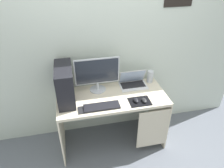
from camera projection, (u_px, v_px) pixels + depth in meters
name	position (u px, v px, depth m)	size (l,w,h in m)	color
ground_plane	(112.00, 140.00, 3.04)	(8.00, 8.00, 0.00)	slate
wall_back	(106.00, 46.00, 2.63)	(4.00, 0.05, 2.60)	beige
desk	(114.00, 107.00, 2.70)	(1.36, 0.63, 0.78)	beige
pc_tower	(65.00, 84.00, 2.45)	(0.20, 0.49, 0.44)	black
monitor	(97.00, 74.00, 2.60)	(0.56, 0.21, 0.46)	#B7BCC6
laptop	(133.00, 82.00, 2.81)	(0.36, 0.24, 0.22)	silver
speaker	(150.00, 77.00, 2.86)	(0.08, 0.08, 0.17)	#B7BCC6
keyboard	(102.00, 107.00, 2.43)	(0.42, 0.14, 0.02)	black
mousepad	(140.00, 101.00, 2.52)	(0.26, 0.20, 0.01)	black
mouse_left	(136.00, 100.00, 2.51)	(0.06, 0.10, 0.03)	black
mouse_right	(144.00, 100.00, 2.51)	(0.06, 0.10, 0.03)	#232326
cell_phone	(81.00, 110.00, 2.38)	(0.07, 0.13, 0.01)	#232326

